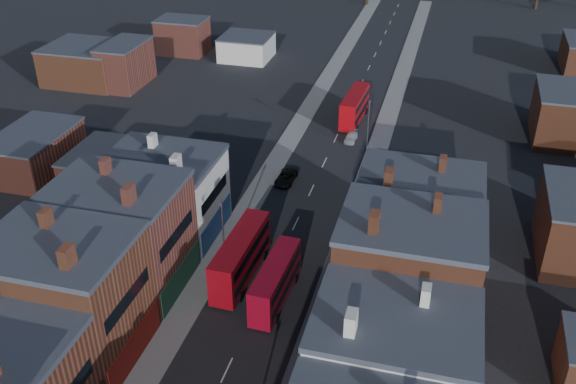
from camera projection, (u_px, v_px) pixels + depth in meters
The scene contains 10 objects.
pavement_west at pixel (267, 176), 85.36m from camera, with size 3.00×200.00×0.12m, color gray.
pavement_east at pixel (364, 189), 82.45m from camera, with size 3.00×200.00×0.12m, color gray.
lamp_post_2 at pixel (223, 230), 66.07m from camera, with size 0.25×0.70×8.12m.
lamp_post_3 at pixel (368, 124), 88.70m from camera, with size 0.25×0.70×8.12m.
bus_0 at pixel (241, 257), 65.53m from camera, with size 3.16×11.39×4.88m.
bus_1 at pixel (275, 281), 62.57m from camera, with size 2.82×10.03×4.30m.
bus_2 at pixel (355, 106), 99.73m from camera, with size 3.12×10.79×4.61m.
car_2 at pixel (286, 177), 83.89m from camera, with size 2.17×4.70×1.31m, color black.
car_3 at pixel (351, 137), 94.68m from camera, with size 1.54×3.79×1.10m, color silver.
ped_3 at pixel (304, 372), 54.05m from camera, with size 1.11×0.51×1.90m, color #555049.
Camera 1 is at (15.54, -21.33, 41.57)m, focal length 40.00 mm.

